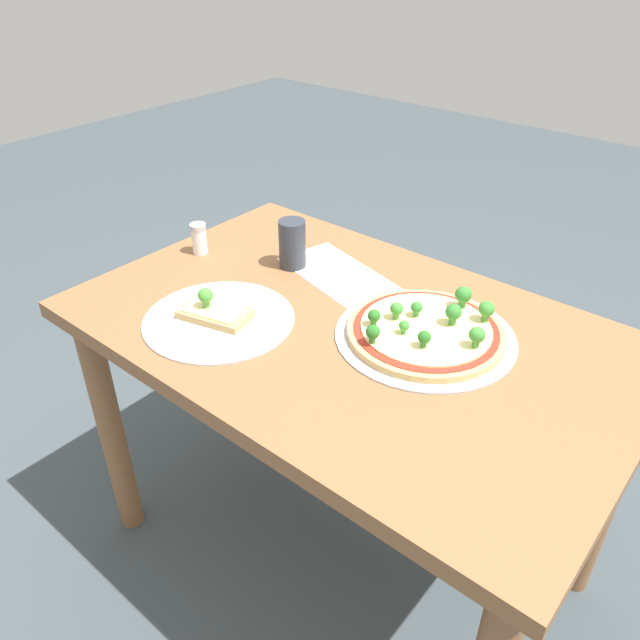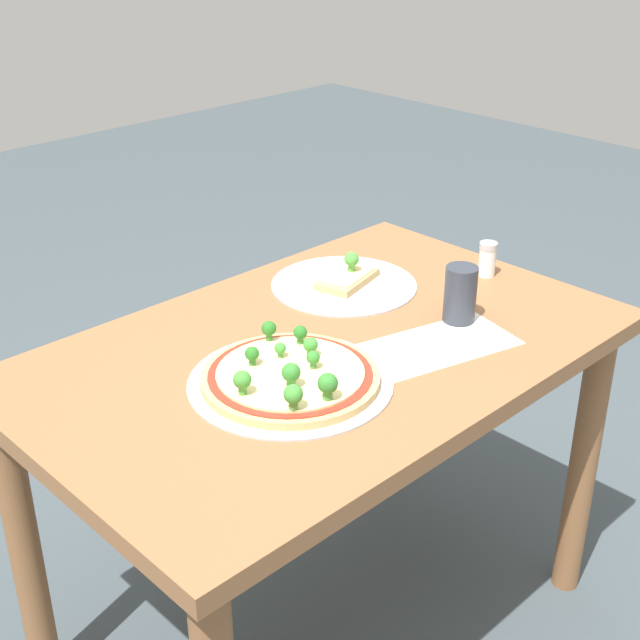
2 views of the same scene
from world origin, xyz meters
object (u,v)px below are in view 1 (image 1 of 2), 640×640
Objects in this scene: dining_table at (348,367)px; condiment_shaker at (199,238)px; drinking_cup at (292,244)px; pizza_tray_whole at (427,331)px; pizza_tray_slice at (217,316)px.

condiment_shaker is at bearing 177.65° from dining_table.
dining_table is 0.32m from drinking_cup.
drinking_cup is at bearing 172.71° from pizza_tray_whole.
pizza_tray_whole reaches higher than dining_table.
dining_table is at bearing -23.95° from drinking_cup.
pizza_tray_whole is (0.14, 0.06, 0.12)m from dining_table.
drinking_cup is (-0.04, 0.27, 0.05)m from pizza_tray_slice.
condiment_shaker is (-0.22, -0.09, -0.02)m from drinking_cup.
pizza_tray_slice is (-0.22, -0.16, 0.11)m from dining_table.
drinking_cup reaches higher than dining_table.
pizza_tray_slice is at bearing -82.16° from drinking_cup.
pizza_tray_whole reaches higher than pizza_tray_slice.
drinking_cup is (-0.26, 0.11, 0.16)m from dining_table.
pizza_tray_whole is at bearing -7.29° from drinking_cup.
drinking_cup is 1.50× the size of condiment_shaker.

